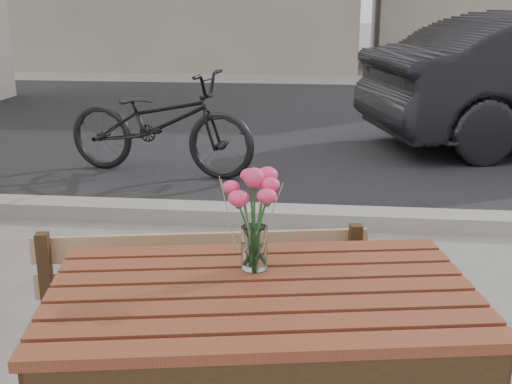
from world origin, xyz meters
TOP-DOWN VIEW (x-y plane):
  - street at (0.00, 5.06)m, footprint 30.00×8.12m
  - main_table at (0.12, 0.19)m, footprint 1.42×0.98m
  - main_bench at (-0.14, 0.62)m, footprint 1.37×0.63m
  - main_vase at (0.08, 0.34)m, footprint 0.18×0.18m
  - bicycle at (-1.26, 4.30)m, footprint 2.00×1.03m

SIDE VIEW (x-z plane):
  - street at x=0.00m, z-range -0.03..0.09m
  - main_bench at x=-0.14m, z-range 0.09..0.91m
  - bicycle at x=-1.26m, z-range 0.00..1.00m
  - main_table at x=0.12m, z-range 0.27..1.07m
  - main_vase at x=0.08m, z-range 0.85..1.18m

